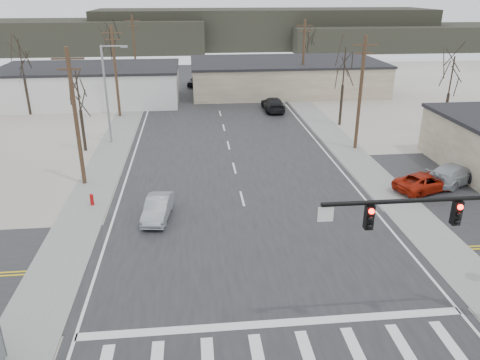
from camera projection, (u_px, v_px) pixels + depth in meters
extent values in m
plane|color=silver|center=(258.00, 261.00, 25.26)|extent=(140.00, 140.00, 0.00)
cube|color=black|center=(233.00, 164.00, 39.04)|extent=(18.00, 110.00, 0.05)
cube|color=black|center=(258.00, 260.00, 25.25)|extent=(90.00, 10.00, 0.04)
cube|color=gray|center=(113.00, 149.00, 42.63)|extent=(3.00, 90.00, 0.06)
cube|color=gray|center=(339.00, 142.00, 44.65)|extent=(3.00, 90.00, 0.06)
cylinder|color=black|center=(429.00, 200.00, 17.73)|extent=(8.40, 0.18, 0.18)
cube|color=black|center=(456.00, 213.00, 18.07)|extent=(0.32, 0.30, 1.00)
cube|color=black|center=(369.00, 217.00, 17.74)|extent=(0.32, 0.30, 1.00)
sphere|color=#FF0C05|center=(460.00, 207.00, 17.79)|extent=(0.22, 0.22, 0.22)
sphere|color=#FF0C05|center=(372.00, 211.00, 17.46)|extent=(0.22, 0.22, 0.22)
cube|color=silver|center=(326.00, 214.00, 17.50)|extent=(0.60, 0.04, 0.60)
cylinder|color=#A50C0C|center=(92.00, 201.00, 31.51)|extent=(0.24, 0.24, 0.70)
sphere|color=#A50C0C|center=(91.00, 195.00, 31.35)|extent=(0.24, 0.24, 0.24)
cube|color=silver|center=(91.00, 85.00, 59.72)|extent=(22.00, 12.00, 4.20)
cube|color=black|center=(89.00, 68.00, 58.86)|extent=(22.30, 12.30, 0.30)
cube|color=beige|center=(285.00, 77.00, 65.92)|extent=(26.00, 14.00, 4.00)
cube|color=black|center=(286.00, 62.00, 65.10)|extent=(26.30, 14.30, 0.30)
cylinder|color=#4F3624|center=(76.00, 119.00, 33.29)|extent=(0.30, 0.30, 10.00)
cube|color=#4F3624|center=(68.00, 59.00, 31.69)|extent=(2.20, 0.12, 0.12)
cube|color=#4F3624|center=(69.00, 69.00, 31.96)|extent=(1.60, 0.12, 0.12)
cylinder|color=#4F3624|center=(116.00, 72.00, 51.69)|extent=(0.30, 0.30, 10.00)
cube|color=#4F3624|center=(112.00, 33.00, 50.09)|extent=(2.20, 0.12, 0.12)
cube|color=#4F3624|center=(112.00, 39.00, 50.35)|extent=(1.60, 0.12, 0.12)
cylinder|color=#4F3624|center=(135.00, 50.00, 70.08)|extent=(0.30, 0.30, 10.00)
cube|color=#4F3624|center=(132.00, 21.00, 68.48)|extent=(2.20, 0.12, 0.12)
cube|color=#4F3624|center=(133.00, 26.00, 68.75)|extent=(1.60, 0.12, 0.12)
cylinder|color=#4F3624|center=(360.00, 94.00, 41.01)|extent=(0.30, 0.30, 10.00)
cube|color=#4F3624|center=(365.00, 45.00, 39.41)|extent=(2.20, 0.12, 0.12)
cube|color=#4F3624|center=(364.00, 53.00, 39.67)|extent=(1.60, 0.12, 0.12)
cylinder|color=#4F3624|center=(303.00, 59.00, 61.24)|extent=(0.30, 0.30, 10.00)
cube|color=#4F3624|center=(305.00, 26.00, 59.64)|extent=(2.20, 0.12, 0.12)
cube|color=#4F3624|center=(305.00, 31.00, 59.91)|extent=(1.60, 0.12, 0.12)
cylinder|color=gray|center=(106.00, 96.00, 42.73)|extent=(0.20, 0.20, 9.00)
cylinder|color=gray|center=(113.00, 46.00, 41.15)|extent=(2.00, 0.12, 0.12)
cube|color=gray|center=(124.00, 47.00, 41.26)|extent=(0.60, 0.25, 0.18)
cylinder|color=#2E261C|center=(83.00, 130.00, 41.70)|extent=(0.28, 0.28, 3.75)
cylinder|color=#2E261C|center=(78.00, 93.00, 40.41)|extent=(0.14, 0.14, 3.75)
cylinder|color=#2E261C|center=(341.00, 105.00, 49.55)|extent=(0.28, 0.28, 4.25)
cylinder|color=#2E261C|center=(344.00, 69.00, 48.10)|extent=(0.14, 0.14, 4.25)
cylinder|color=#2E261C|center=(114.00, 76.00, 65.37)|extent=(0.28, 0.28, 4.50)
cylinder|color=#2E261C|center=(111.00, 46.00, 63.83)|extent=(0.14, 0.14, 4.50)
cylinder|color=#2E261C|center=(307.00, 68.00, 73.75)|extent=(0.28, 0.28, 4.00)
cylinder|color=#2E261C|center=(308.00, 44.00, 72.38)|extent=(0.14, 0.14, 4.00)
cylinder|color=#2E261C|center=(445.00, 113.00, 46.83)|extent=(0.28, 0.28, 4.00)
cylinder|color=#2E261C|center=(451.00, 77.00, 45.46)|extent=(0.14, 0.14, 4.00)
cylinder|color=#2E261C|center=(27.00, 95.00, 53.57)|extent=(0.28, 0.28, 4.50)
cylinder|color=#2E261C|center=(21.00, 59.00, 52.03)|extent=(0.14, 0.14, 4.50)
cube|color=#333026|center=(48.00, 37.00, 105.20)|extent=(70.00, 18.00, 7.00)
cube|color=#333026|center=(265.00, 29.00, 113.27)|extent=(80.00, 18.00, 9.00)
cube|color=#333026|center=(413.00, 37.00, 111.76)|extent=(60.00, 18.00, 5.50)
imported|color=gray|center=(158.00, 208.00, 29.61)|extent=(1.95, 4.26, 1.35)
imported|color=black|center=(273.00, 104.00, 55.62)|extent=(2.31, 5.51, 1.59)
imported|color=black|center=(197.00, 80.00, 69.94)|extent=(3.31, 4.87, 1.54)
imported|color=#9A1908|center=(425.00, 182.00, 33.65)|extent=(5.27, 3.78, 1.33)
imported|color=#9CA2A6|center=(454.00, 174.00, 34.89)|extent=(5.53, 4.37, 1.50)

